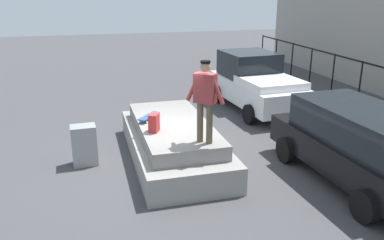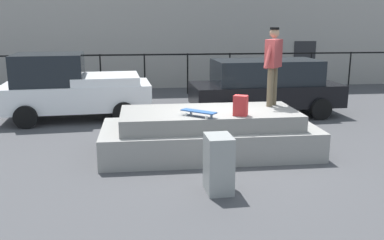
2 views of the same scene
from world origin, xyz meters
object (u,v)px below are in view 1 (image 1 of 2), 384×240
object	(u,v)px
skateboarder	(205,96)
utility_box	(84,145)
car_white_pickup_near	(256,82)
car_black_hatchback_mid	(360,144)
skateboard	(149,116)
backpack	(154,123)

from	to	relation	value
skateboarder	utility_box	xyz separation A→B (m)	(-1.71, -2.56, -1.51)
car_white_pickup_near	car_black_hatchback_mid	xyz separation A→B (m)	(5.92, -0.13, -0.05)
car_white_pickup_near	utility_box	distance (m)	6.90
car_white_pickup_near	utility_box	size ratio (longest dim) A/B	4.42
skateboarder	car_white_pickup_near	xyz separation A→B (m)	(-5.07, 3.45, -1.05)
skateboard	skateboarder	bearing A→B (deg)	26.61
car_white_pickup_near	car_black_hatchback_mid	world-z (taller)	car_white_pickup_near
skateboarder	car_black_hatchback_mid	bearing A→B (deg)	75.69
backpack	car_black_hatchback_mid	size ratio (longest dim) A/B	0.09
skateboarder	utility_box	world-z (taller)	skateboarder
skateboard	utility_box	bearing A→B (deg)	-85.64
skateboarder	car_white_pickup_near	size ratio (longest dim) A/B	0.40
skateboard	car_white_pickup_near	world-z (taller)	car_white_pickup_near
backpack	car_white_pickup_near	world-z (taller)	car_white_pickup_near
utility_box	car_white_pickup_near	bearing A→B (deg)	116.93
utility_box	skateboarder	bearing A→B (deg)	53.92
skateboarder	skateboard	xyz separation A→B (m)	(-1.84, -0.92, -0.94)
backpack	car_white_pickup_near	xyz separation A→B (m)	(-4.11, 4.39, -0.22)
car_black_hatchback_mid	skateboard	bearing A→B (deg)	-122.34
skateboarder	car_black_hatchback_mid	size ratio (longest dim) A/B	0.38
car_white_pickup_near	skateboarder	bearing A→B (deg)	-34.23
skateboard	backpack	bearing A→B (deg)	-1.30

